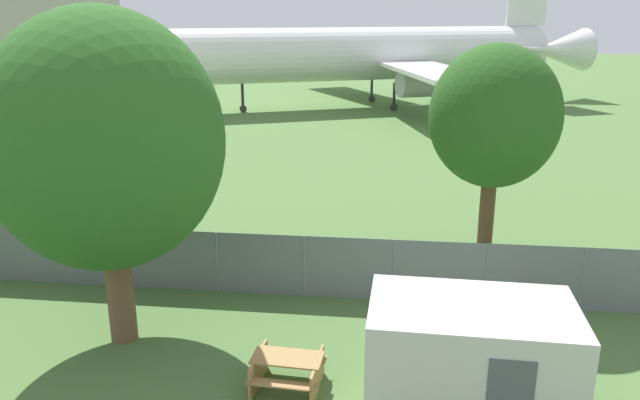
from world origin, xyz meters
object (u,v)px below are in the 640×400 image
airplane (370,54)px  tree_left_of_cabin (105,142)px  picnic_bench_near_cabin (287,369)px  portable_cabin (470,359)px  tree_behind_benches (494,118)px

airplane → tree_left_of_cabin: size_ratio=4.99×
picnic_bench_near_cabin → portable_cabin: bearing=-4.8°
picnic_bench_near_cabin → tree_behind_benches: (5.02, 6.82, 4.46)m
portable_cabin → tree_left_of_cabin: size_ratio=0.51×
picnic_bench_near_cabin → tree_behind_benches: bearing=53.7°
portable_cabin → tree_behind_benches: (1.21, 7.14, 3.75)m
picnic_bench_near_cabin → airplane: bearing=90.1°
portable_cabin → picnic_bench_near_cabin: 3.88m
portable_cabin → tree_behind_benches: size_ratio=0.59×
airplane → portable_cabin: bearing=72.2°
tree_behind_benches → airplane: bearing=98.2°
airplane → tree_left_of_cabin: airplane is taller
picnic_bench_near_cabin → tree_left_of_cabin: 6.59m
portable_cabin → picnic_bench_near_cabin: portable_cabin is taller
tree_left_of_cabin → tree_behind_benches: size_ratio=1.14×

